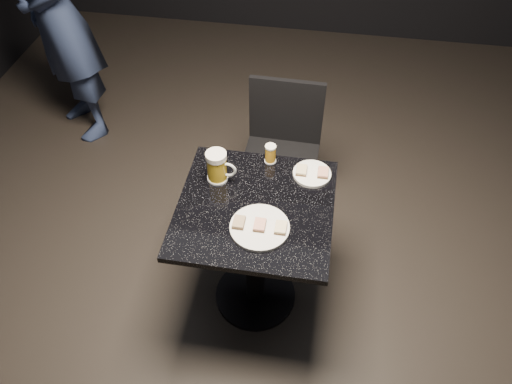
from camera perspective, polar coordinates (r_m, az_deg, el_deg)
floor at (r=2.84m, az=-0.07°, el=-11.76°), size 6.00×6.00×0.00m
plate_large at (r=2.15m, az=0.42°, el=-4.06°), size 0.26×0.26×0.01m
plate_small at (r=2.38m, az=6.41°, el=2.08°), size 0.18×0.18×0.01m
patron at (r=3.60m, az=-21.90°, el=18.45°), size 0.78×0.76×1.80m
table at (r=2.42m, az=-0.08°, el=-5.43°), size 0.70×0.70×0.75m
beer_mug at (r=2.31m, az=-4.43°, el=2.93°), size 0.14×0.10×0.16m
beer_tumbler at (r=2.41m, az=1.66°, el=4.40°), size 0.06×0.06×0.10m
chair at (r=2.89m, az=2.97°, el=5.04°), size 0.43×0.43×0.88m
canapes_on_plate_large at (r=2.13m, az=0.42°, el=-3.78°), size 0.23×0.07×0.02m
canapes_on_plate_small at (r=2.37m, az=6.44°, el=2.37°), size 0.15×0.07×0.02m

